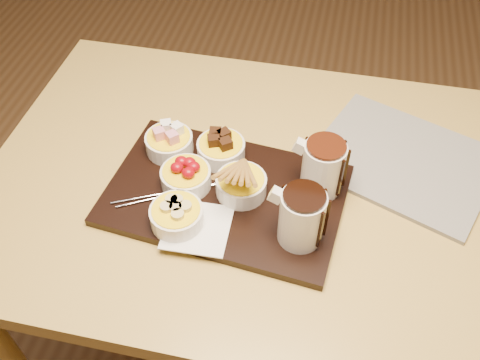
% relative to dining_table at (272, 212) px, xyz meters
% --- Properties ---
extents(ground, '(5.00, 5.00, 0.00)m').
position_rel_dining_table_xyz_m(ground, '(0.00, 0.00, -0.65)').
color(ground, brown).
rests_on(ground, ground).
extents(dining_table, '(1.20, 0.80, 0.75)m').
position_rel_dining_table_xyz_m(dining_table, '(0.00, 0.00, 0.00)').
color(dining_table, '#B59643').
rests_on(dining_table, ground).
extents(serving_board, '(0.49, 0.35, 0.02)m').
position_rel_dining_table_xyz_m(serving_board, '(-0.09, -0.06, 0.11)').
color(serving_board, black).
rests_on(serving_board, dining_table).
extents(napkin, '(0.12, 0.12, 0.00)m').
position_rel_dining_table_xyz_m(napkin, '(-0.12, -0.16, 0.12)').
color(napkin, white).
rests_on(napkin, serving_board).
extents(bowl_marshmallows, '(0.10, 0.10, 0.04)m').
position_rel_dining_table_xyz_m(bowl_marshmallows, '(-0.23, 0.03, 0.14)').
color(bowl_marshmallows, silver).
rests_on(bowl_marshmallows, serving_board).
extents(bowl_cake, '(0.10, 0.10, 0.04)m').
position_rel_dining_table_xyz_m(bowl_cake, '(-0.12, 0.03, 0.14)').
color(bowl_cake, silver).
rests_on(bowl_cake, serving_board).
extents(bowl_strawberries, '(0.10, 0.10, 0.04)m').
position_rel_dining_table_xyz_m(bowl_strawberries, '(-0.17, -0.06, 0.14)').
color(bowl_strawberries, silver).
rests_on(bowl_strawberries, serving_board).
extents(bowl_biscotti, '(0.10, 0.10, 0.04)m').
position_rel_dining_table_xyz_m(bowl_biscotti, '(-0.06, -0.06, 0.14)').
color(bowl_biscotti, silver).
rests_on(bowl_biscotti, serving_board).
extents(bowl_bananas, '(0.10, 0.10, 0.04)m').
position_rel_dining_table_xyz_m(bowl_bananas, '(-0.16, -0.16, 0.14)').
color(bowl_bananas, silver).
rests_on(bowl_bananas, serving_board).
extents(pitcher_dark_chocolate, '(0.09, 0.09, 0.11)m').
position_rel_dining_table_xyz_m(pitcher_dark_chocolate, '(0.07, -0.14, 0.17)').
color(pitcher_dark_chocolate, silver).
rests_on(pitcher_dark_chocolate, serving_board).
extents(pitcher_milk_chocolate, '(0.09, 0.09, 0.11)m').
position_rel_dining_table_xyz_m(pitcher_milk_chocolate, '(0.09, -0.01, 0.17)').
color(pitcher_milk_chocolate, silver).
rests_on(pitcher_milk_chocolate, serving_board).
extents(fondue_skewers, '(0.14, 0.25, 0.01)m').
position_rel_dining_table_xyz_m(fondue_skewers, '(-0.18, -0.08, 0.12)').
color(fondue_skewers, silver).
rests_on(fondue_skewers, serving_board).
extents(newspaper, '(0.43, 0.40, 0.01)m').
position_rel_dining_table_xyz_m(newspaper, '(0.26, 0.11, 0.10)').
color(newspaper, beige).
rests_on(newspaper, dining_table).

